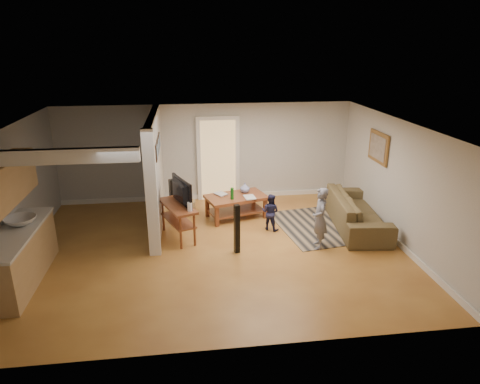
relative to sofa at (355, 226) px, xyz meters
name	(u,v)px	position (x,y,z in m)	size (l,w,h in m)	color
ground	(216,249)	(-3.22, -0.72, 0.00)	(7.50, 7.50, 0.00)	brown
room_shell	(159,176)	(-4.29, -0.29, 1.46)	(7.54, 6.02, 2.52)	silver
area_rug	(343,223)	(-0.22, 0.19, 0.01)	(2.96, 2.16, 0.01)	black
sofa	(355,226)	(0.00, 0.00, 0.00)	(2.48, 0.97, 0.73)	#423E21
coffee_table	(237,200)	(-2.60, 0.88, 0.42)	(1.55, 1.16, 0.82)	brown
tv_console	(178,208)	(-3.96, -0.10, 0.68)	(0.86, 1.28, 1.03)	brown
speaker_left	(237,229)	(-2.82, -0.92, 0.50)	(0.10, 0.10, 1.01)	black
speaker_right	(172,202)	(-4.09, 0.69, 0.53)	(0.11, 0.11, 1.06)	black
toy_basket	(185,207)	(-3.82, 1.23, 0.18)	(0.50, 0.50, 0.44)	olive
child	(318,247)	(-1.15, -0.91, 0.00)	(0.46, 0.30, 1.27)	slate
toddler	(270,229)	(-1.96, 0.07, 0.00)	(0.40, 0.31, 0.83)	#1E1E3E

